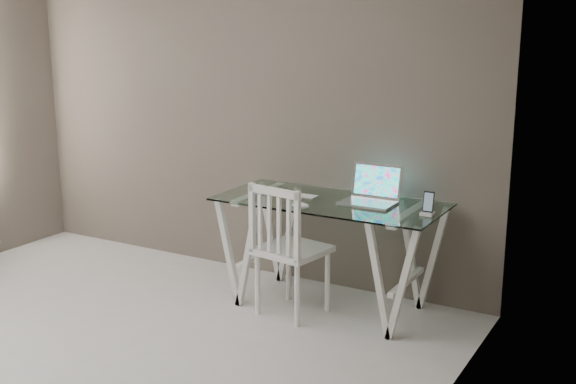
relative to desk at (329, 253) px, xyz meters
The scene contains 6 objects.
desk is the anchor object (origin of this frame).
chair 0.35m from the desk, 122.45° to the right, with size 0.47×0.47×0.90m.
laptop 0.50m from the desk, 21.36° to the left, with size 0.34×0.29×0.24m.
keyboard 0.44m from the desk, behind, with size 0.25×0.11×0.01m, color silver.
mouse 0.48m from the desk, 105.43° to the right, with size 0.12×0.07×0.04m, color white.
phone_dock 0.79m from the desk, ahead, with size 0.08×0.08×0.14m.
Camera 1 is at (2.97, -2.30, 1.90)m, focal length 45.00 mm.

